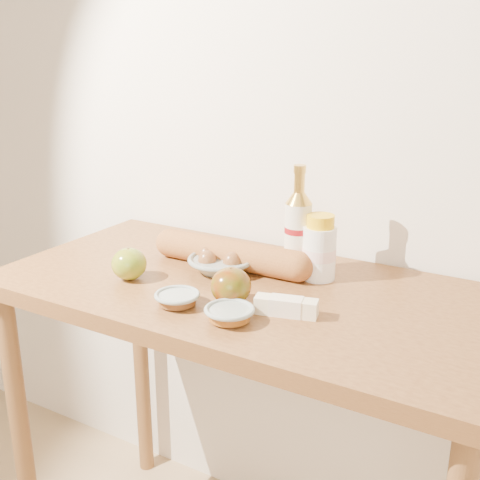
{
  "coord_description": "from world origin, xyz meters",
  "views": [
    {
      "loc": [
        0.64,
        0.05,
        1.44
      ],
      "look_at": [
        0.0,
        1.15,
        1.02
      ],
      "focal_mm": 45.0,
      "sensor_mm": 36.0,
      "label": 1
    }
  ],
  "objects_px": {
    "bourbon_bottle": "(298,230)",
    "table": "(246,333)",
    "egg_bowl": "(221,262)",
    "baguette": "(231,254)",
    "cream_bottle": "(319,249)"
  },
  "relations": [
    {
      "from": "table",
      "to": "baguette",
      "type": "distance_m",
      "value": 0.2
    },
    {
      "from": "baguette",
      "to": "bourbon_bottle",
      "type": "bearing_deg",
      "value": 17.95
    },
    {
      "from": "bourbon_bottle",
      "to": "table",
      "type": "bearing_deg",
      "value": -136.92
    },
    {
      "from": "cream_bottle",
      "to": "baguette",
      "type": "bearing_deg",
      "value": -158.49
    },
    {
      "from": "cream_bottle",
      "to": "egg_bowl",
      "type": "bearing_deg",
      "value": -151.72
    },
    {
      "from": "egg_bowl",
      "to": "baguette",
      "type": "height_order",
      "value": "baguette"
    },
    {
      "from": "cream_bottle",
      "to": "baguette",
      "type": "relative_size",
      "value": 0.35
    },
    {
      "from": "bourbon_bottle",
      "to": "baguette",
      "type": "bearing_deg",
      "value": 178.05
    },
    {
      "from": "table",
      "to": "cream_bottle",
      "type": "distance_m",
      "value": 0.27
    },
    {
      "from": "bourbon_bottle",
      "to": "egg_bowl",
      "type": "distance_m",
      "value": 0.21
    },
    {
      "from": "table",
      "to": "bourbon_bottle",
      "type": "xyz_separation_m",
      "value": [
        0.07,
        0.14,
        0.23
      ]
    },
    {
      "from": "cream_bottle",
      "to": "baguette",
      "type": "distance_m",
      "value": 0.23
    },
    {
      "from": "cream_bottle",
      "to": "egg_bowl",
      "type": "height_order",
      "value": "cream_bottle"
    },
    {
      "from": "bourbon_bottle",
      "to": "egg_bowl",
      "type": "relative_size",
      "value": 1.26
    },
    {
      "from": "cream_bottle",
      "to": "table",
      "type": "bearing_deg",
      "value": -125.39
    }
  ]
}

